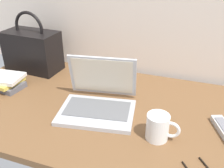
{
  "coord_description": "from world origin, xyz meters",
  "views": [
    {
      "loc": [
        0.26,
        -0.85,
        0.64
      ],
      "look_at": [
        -0.05,
        0.0,
        0.15
      ],
      "focal_mm": 39.96,
      "sensor_mm": 36.0,
      "label": 1
    }
  ],
  "objects_px": {
    "coffee_mug": "(158,127)",
    "handbag": "(33,50)",
    "remote_control_far": "(224,129)",
    "laptop": "(99,99)",
    "book_stack": "(4,81)"
  },
  "relations": [
    {
      "from": "coffee_mug",
      "to": "laptop",
      "type": "bearing_deg",
      "value": 158.42
    },
    {
      "from": "coffee_mug",
      "to": "handbag",
      "type": "bearing_deg",
      "value": 154.91
    },
    {
      "from": "coffee_mug",
      "to": "remote_control_far",
      "type": "distance_m",
      "value": 0.26
    },
    {
      "from": "handbag",
      "to": "book_stack",
      "type": "xyz_separation_m",
      "value": [
        -0.02,
        -0.23,
        -0.08
      ]
    },
    {
      "from": "laptop",
      "to": "coffee_mug",
      "type": "bearing_deg",
      "value": -21.58
    },
    {
      "from": "laptop",
      "to": "remote_control_far",
      "type": "relative_size",
      "value": 2.08
    },
    {
      "from": "coffee_mug",
      "to": "handbag",
      "type": "xyz_separation_m",
      "value": [
        -0.78,
        0.36,
        0.07
      ]
    },
    {
      "from": "coffee_mug",
      "to": "handbag",
      "type": "distance_m",
      "value": 0.86
    },
    {
      "from": "remote_control_far",
      "to": "coffee_mug",
      "type": "bearing_deg",
      "value": -153.04
    },
    {
      "from": "laptop",
      "to": "book_stack",
      "type": "xyz_separation_m",
      "value": [
        -0.52,
        0.02,
        -0.01
      ]
    },
    {
      "from": "handbag",
      "to": "book_stack",
      "type": "height_order",
      "value": "handbag"
    },
    {
      "from": "coffee_mug",
      "to": "remote_control_far",
      "type": "relative_size",
      "value": 0.74
    },
    {
      "from": "laptop",
      "to": "remote_control_far",
      "type": "xyz_separation_m",
      "value": [
        0.51,
        0.01,
        -0.03
      ]
    },
    {
      "from": "laptop",
      "to": "book_stack",
      "type": "distance_m",
      "value": 0.53
    },
    {
      "from": "remote_control_far",
      "to": "handbag",
      "type": "relative_size",
      "value": 0.5
    }
  ]
}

